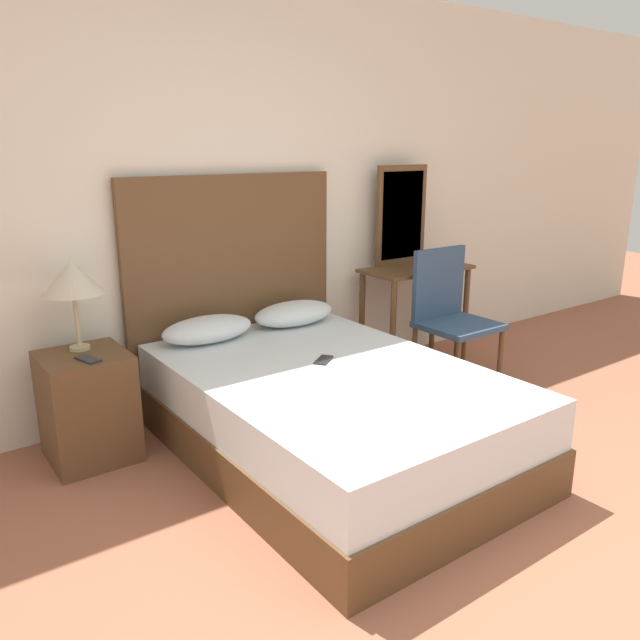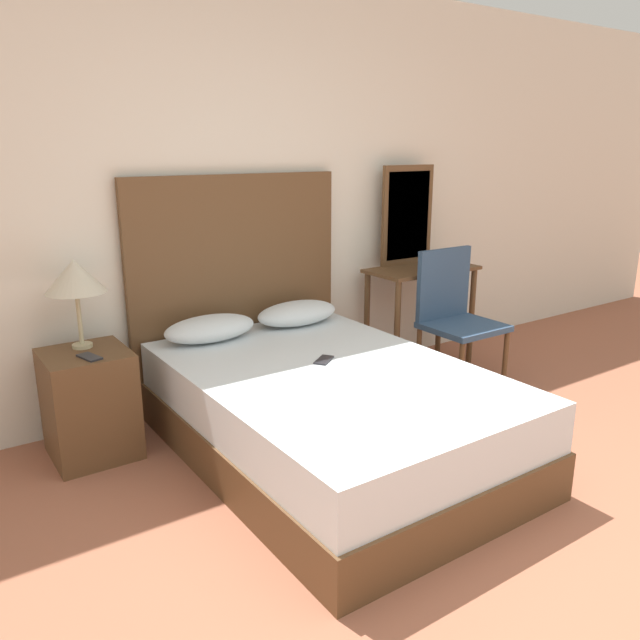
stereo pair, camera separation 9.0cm
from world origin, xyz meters
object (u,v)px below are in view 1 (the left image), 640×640
at_px(bed, 331,413).
at_px(chair, 449,309).
at_px(phone_on_bed, 324,360).
at_px(vanity_desk, 416,289).
at_px(table_lamp, 72,279).
at_px(phone_on_nightstand, 88,359).
at_px(nightstand, 88,407).

height_order(bed, chair, chair).
bearing_deg(phone_on_bed, vanity_desk, 26.09).
bearing_deg(table_lamp, phone_on_nightstand, -94.68).
relative_size(phone_on_nightstand, chair, 0.17).
bearing_deg(phone_on_nightstand, bed, -30.99).
xyz_separation_m(table_lamp, chair, (2.41, -0.44, -0.45)).
xyz_separation_m(table_lamp, vanity_desk, (2.46, -0.05, -0.38)).
bearing_deg(chair, vanity_desk, 82.72).
distance_m(table_lamp, chair, 2.49).
distance_m(phone_on_bed, vanity_desk, 1.51).
bearing_deg(vanity_desk, phone_on_nightstand, -176.59).
relative_size(phone_on_bed, chair, 0.17).
bearing_deg(phone_on_bed, phone_on_nightstand, 155.39).
bearing_deg(bed, phone_on_bed, 70.83).
xyz_separation_m(phone_on_bed, table_lamp, (-1.11, 0.72, 0.48)).
bearing_deg(nightstand, phone_on_nightstand, -90.90).
height_order(table_lamp, phone_on_nightstand, table_lamp).
bearing_deg(table_lamp, phone_on_bed, -32.88).
xyz_separation_m(phone_on_bed, phone_on_nightstand, (-1.12, 0.51, 0.09)).
distance_m(phone_on_nightstand, chair, 2.44).
xyz_separation_m(phone_on_bed, nightstand, (-1.12, 0.63, -0.21)).
xyz_separation_m(table_lamp, phone_on_nightstand, (-0.02, -0.20, -0.39)).
bearing_deg(vanity_desk, nightstand, -179.17).
xyz_separation_m(vanity_desk, chair, (-0.05, -0.39, -0.07)).
bearing_deg(phone_on_bed, bed, -109.17).
relative_size(nightstand, chair, 0.62).
relative_size(table_lamp, phone_on_nightstand, 2.98).
bearing_deg(phone_on_nightstand, phone_on_bed, -24.61).
distance_m(table_lamp, phone_on_nightstand, 0.43).
bearing_deg(table_lamp, chair, -10.45).
bearing_deg(phone_on_bed, chair, 11.76).
relative_size(bed, nightstand, 3.46).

